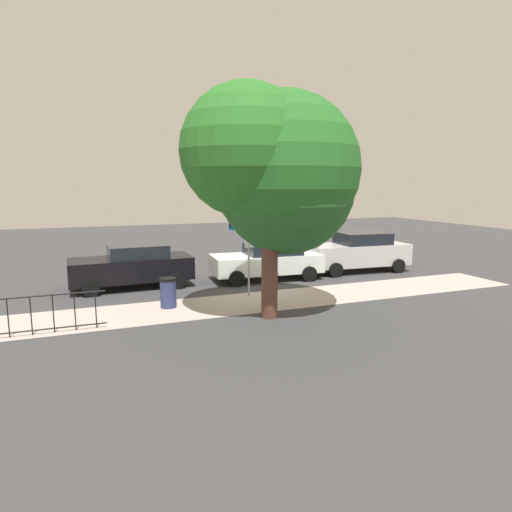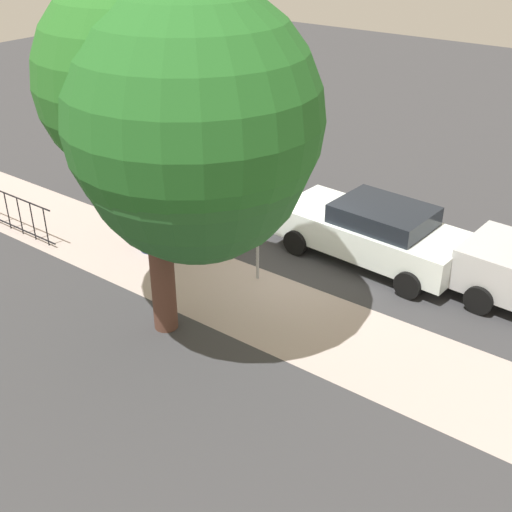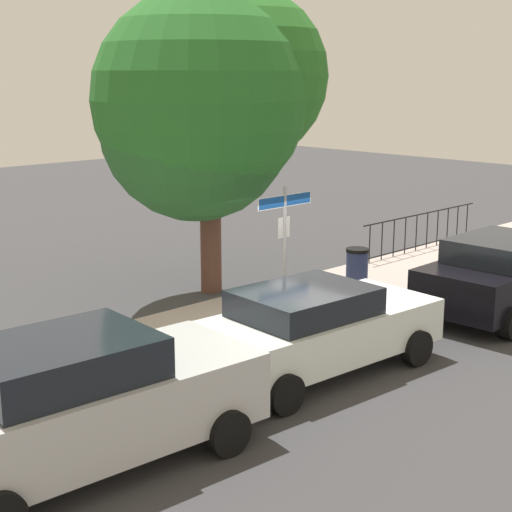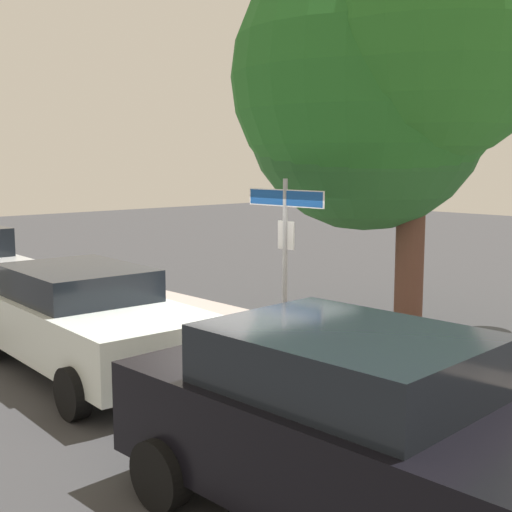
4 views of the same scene
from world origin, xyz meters
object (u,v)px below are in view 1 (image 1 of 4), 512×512
Objects in this scene: street_sign at (249,241)px; car_silver at (358,252)px; car_white at (267,261)px; trash_bin at (168,293)px; car_black at (133,266)px; shade_tree at (275,170)px.

street_sign is 0.58× the size of car_silver.
car_white is 4.80× the size of trash_bin.
street_sign is at bearing 25.19° from car_silver.
car_black is at bearing -77.28° from trash_bin.
street_sign is at bearing -170.57° from trash_bin.
car_white is (-1.72, -4.67, -3.62)m from shade_tree.
car_black reaches higher than trash_bin.
street_sign reaches higher than car_black.
car_silver is at bearing -174.42° from car_white.
car_silver is (-6.35, -4.83, -3.50)m from shade_tree.
car_silver is at bearing -162.04° from trash_bin.
car_silver reaches higher than car_black.
car_white is (4.63, 0.16, -0.12)m from car_silver.
street_sign is 3.35m from shade_tree.
shade_tree is 5.26m from trash_bin.
trash_bin is at bearing -30.90° from shade_tree.
shade_tree reaches higher than car_white.
trash_bin is at bearing 21.41° from car_silver.
shade_tree is at bearing 124.39° from car_black.
car_black is at bearing -37.51° from street_sign.
street_sign is at bearing 140.88° from car_black.
shade_tree is 7.06× the size of trash_bin.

